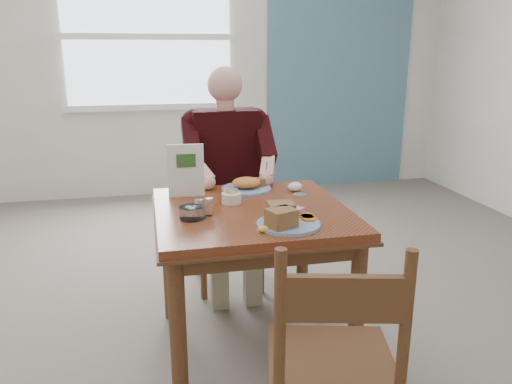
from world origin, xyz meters
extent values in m
plane|color=#655D52|center=(0.00, 0.00, 0.00)|extent=(6.00, 6.00, 0.00)
plane|color=silver|center=(0.00, 3.00, 1.40)|extent=(5.50, 0.00, 5.50)
cube|color=slate|center=(1.60, 2.98, 1.40)|extent=(1.60, 0.02, 2.80)
ellipsoid|color=yellow|center=(-0.02, -0.33, 0.76)|extent=(0.06, 0.04, 0.03)
ellipsoid|color=white|center=(0.29, 0.24, 0.77)|extent=(0.09, 0.08, 0.05)
cylinder|color=silver|center=(0.29, 0.15, 0.75)|extent=(0.09, 0.09, 0.01)
cube|color=white|center=(-0.40, 2.97, 1.60)|extent=(1.60, 0.02, 1.30)
cube|color=white|center=(-0.40, 2.96, 0.92)|extent=(1.72, 0.04, 0.06)
cube|color=white|center=(-0.40, 2.96, 1.60)|extent=(1.72, 0.04, 0.06)
cube|color=brown|center=(0.00, 0.00, 0.73)|extent=(0.90, 0.90, 0.04)
cube|color=brown|center=(0.00, 0.00, 0.70)|extent=(0.92, 0.92, 0.01)
cylinder|color=brown|center=(-0.39, -0.39, 0.35)|extent=(0.07, 0.07, 0.71)
cylinder|color=brown|center=(0.39, -0.39, 0.35)|extent=(0.07, 0.07, 0.71)
cylinder|color=brown|center=(-0.39, 0.39, 0.35)|extent=(0.07, 0.07, 0.71)
cylinder|color=brown|center=(0.39, 0.39, 0.35)|extent=(0.07, 0.07, 0.71)
cube|color=brown|center=(0.00, -0.39, 0.66)|extent=(0.80, 0.03, 0.08)
cube|color=brown|center=(0.00, 0.39, 0.66)|extent=(0.80, 0.03, 0.08)
cube|color=brown|center=(-0.39, 0.00, 0.66)|extent=(0.03, 0.80, 0.08)
cube|color=brown|center=(0.39, 0.00, 0.66)|extent=(0.03, 0.80, 0.08)
cylinder|color=brown|center=(-0.18, 0.57, 0.23)|extent=(0.04, 0.04, 0.45)
cylinder|color=brown|center=(0.18, 0.57, 0.23)|extent=(0.04, 0.04, 0.45)
cylinder|color=brown|center=(-0.18, 0.93, 0.23)|extent=(0.04, 0.04, 0.45)
cylinder|color=brown|center=(0.18, 0.93, 0.23)|extent=(0.04, 0.04, 0.45)
cube|color=brown|center=(0.00, 0.75, 0.47)|extent=(0.42, 0.42, 0.03)
cylinder|color=brown|center=(-0.18, 0.93, 0.70)|extent=(0.04, 0.04, 0.50)
cylinder|color=brown|center=(0.18, 0.93, 0.70)|extent=(0.04, 0.04, 0.50)
cube|color=brown|center=(0.00, 0.93, 0.80)|extent=(0.38, 0.03, 0.14)
cube|color=brown|center=(0.09, -0.85, 0.47)|extent=(0.51, 0.51, 0.03)
cylinder|color=brown|center=(-0.13, -0.99, 0.70)|extent=(0.04, 0.04, 0.50)
cylinder|color=brown|center=(0.23, -1.07, 0.70)|extent=(0.04, 0.04, 0.50)
cube|color=brown|center=(0.05, -1.03, 0.80)|extent=(0.38, 0.12, 0.14)
cube|color=gray|center=(-0.10, 0.63, 0.54)|extent=(0.13, 0.38, 0.12)
cube|color=gray|center=(0.10, 0.63, 0.54)|extent=(0.13, 0.38, 0.12)
cube|color=gray|center=(-0.10, 0.45, 0.24)|extent=(0.10, 0.10, 0.48)
cube|color=gray|center=(0.10, 0.45, 0.24)|extent=(0.10, 0.10, 0.48)
cube|color=black|center=(0.00, 0.78, 0.84)|extent=(0.40, 0.22, 0.58)
sphere|color=black|center=(-0.19, 0.78, 1.06)|extent=(0.15, 0.15, 0.15)
sphere|color=black|center=(0.19, 0.78, 1.06)|extent=(0.15, 0.15, 0.15)
cylinder|color=tan|center=(0.00, 0.76, 1.15)|extent=(0.11, 0.11, 0.08)
sphere|color=tan|center=(0.00, 0.76, 1.28)|extent=(0.21, 0.21, 0.21)
cube|color=black|center=(-0.22, 0.67, 0.96)|extent=(0.09, 0.29, 0.27)
cube|color=black|center=(0.22, 0.67, 0.96)|extent=(0.09, 0.29, 0.27)
sphere|color=black|center=(-0.22, 0.55, 0.86)|extent=(0.09, 0.09, 0.09)
sphere|color=black|center=(0.22, 0.55, 0.86)|extent=(0.09, 0.09, 0.09)
cube|color=tan|center=(-0.19, 0.46, 0.82)|extent=(0.14, 0.23, 0.14)
cube|color=tan|center=(0.19, 0.46, 0.82)|extent=(0.14, 0.23, 0.14)
sphere|color=tan|center=(-0.16, 0.37, 0.79)|extent=(0.08, 0.08, 0.08)
sphere|color=tan|center=(0.16, 0.37, 0.79)|extent=(0.08, 0.08, 0.08)
cylinder|color=silver|center=(0.16, 0.37, 0.84)|extent=(0.01, 0.05, 0.12)
cylinder|color=white|center=(0.10, -0.28, 0.76)|extent=(0.33, 0.33, 0.02)
cube|color=#AA804B|center=(0.06, -0.32, 0.80)|extent=(0.14, 0.13, 0.08)
cube|color=#AA804B|center=(0.08, -0.23, 0.80)|extent=(0.11, 0.10, 0.08)
cylinder|color=orange|center=(0.20, -0.26, 0.77)|extent=(0.07, 0.07, 0.01)
cylinder|color=orange|center=(0.20, -0.23, 0.77)|extent=(0.08, 0.08, 0.01)
cylinder|color=orange|center=(0.20, -0.21, 0.77)|extent=(0.09, 0.09, 0.01)
cube|color=pink|center=(0.17, -0.17, 0.78)|extent=(0.08, 0.08, 0.03)
cylinder|color=white|center=(0.04, 0.31, 0.76)|extent=(0.30, 0.30, 0.01)
ellipsoid|color=orange|center=(0.04, 0.31, 0.79)|extent=(0.17, 0.15, 0.06)
cube|color=#AA804B|center=(0.09, 0.34, 0.78)|extent=(0.11, 0.07, 0.04)
cylinder|color=white|center=(-0.08, 0.10, 0.78)|extent=(0.10, 0.10, 0.05)
cube|color=pink|center=(-0.09, 0.10, 0.81)|extent=(0.04, 0.02, 0.02)
cube|color=#6699D8|center=(-0.06, 0.11, 0.81)|extent=(0.04, 0.02, 0.02)
cube|color=#EAD159|center=(-0.08, 0.09, 0.81)|extent=(0.04, 0.03, 0.02)
cube|color=white|center=(-0.09, 0.12, 0.81)|extent=(0.04, 0.01, 0.02)
cylinder|color=white|center=(-0.26, -0.08, 0.78)|extent=(0.04, 0.04, 0.07)
cylinder|color=silver|center=(-0.26, -0.08, 0.82)|extent=(0.04, 0.04, 0.01)
cylinder|color=white|center=(-0.21, -0.06, 0.78)|extent=(0.04, 0.04, 0.07)
cylinder|color=silver|center=(-0.21, -0.06, 0.82)|extent=(0.04, 0.04, 0.01)
cylinder|color=white|center=(-0.29, -0.09, 0.78)|extent=(0.14, 0.14, 0.06)
cylinder|color=white|center=(-0.30, -0.09, 0.80)|extent=(0.04, 0.04, 0.02)
cylinder|color=white|center=(-0.27, -0.08, 0.80)|extent=(0.04, 0.04, 0.02)
cylinder|color=white|center=(-0.29, -0.11, 0.80)|extent=(0.04, 0.04, 0.02)
cube|color=white|center=(-0.28, 0.27, 0.89)|extent=(0.18, 0.02, 0.27)
cube|color=#2D5926|center=(-0.28, 0.26, 0.94)|extent=(0.10, 0.01, 0.07)
camera|label=1|loc=(-0.47, -2.21, 1.48)|focal=35.00mm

